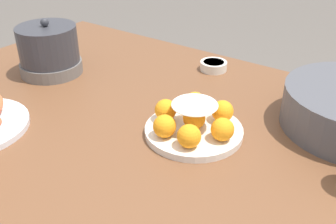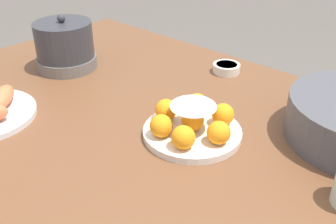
{
  "view_description": "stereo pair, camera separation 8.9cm",
  "coord_description": "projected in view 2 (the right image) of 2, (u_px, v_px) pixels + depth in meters",
  "views": [
    {
      "loc": [
        0.51,
        -0.62,
        1.19
      ],
      "look_at": [
        0.06,
        0.01,
        0.74
      ],
      "focal_mm": 42.0,
      "sensor_mm": 36.0,
      "label": 1
    },
    {
      "loc": [
        0.58,
        -0.56,
        1.19
      ],
      "look_at": [
        0.06,
        0.01,
        0.74
      ],
      "focal_mm": 42.0,
      "sensor_mm": 36.0,
      "label": 2
    }
  ],
  "objects": [
    {
      "name": "sauce_bowl",
      "position": [
        226.0,
        68.0,
        1.17
      ],
      "size": [
        0.08,
        0.08,
        0.03
      ],
      "color": "silver",
      "rests_on": "dining_table"
    },
    {
      "name": "dining_table",
      "position": [
        146.0,
        147.0,
        0.99
      ],
      "size": [
        1.41,
        0.95,
        0.7
      ],
      "color": "brown",
      "rests_on": "ground_plane"
    },
    {
      "name": "cake_plate",
      "position": [
        192.0,
        124.0,
        0.87
      ],
      "size": [
        0.22,
        0.22,
        0.08
      ],
      "color": "silver",
      "rests_on": "dining_table"
    },
    {
      "name": "warming_pot",
      "position": [
        65.0,
        46.0,
        1.18
      ],
      "size": [
        0.18,
        0.18,
        0.17
      ],
      "color": "#66605B",
      "rests_on": "dining_table"
    }
  ]
}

